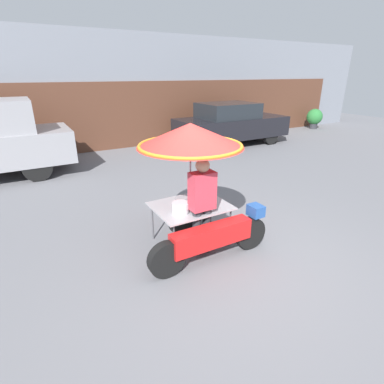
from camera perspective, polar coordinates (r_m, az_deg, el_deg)
name	(u,v)px	position (r m, az deg, el deg)	size (l,w,h in m)	color
ground_plane	(228,259)	(4.78, 6.79, -12.48)	(36.00, 36.00, 0.00)	slate
shopfront_building	(86,92)	(12.39, -19.47, 17.51)	(28.00, 2.06, 4.06)	gray
vendor_motorcycle_cart	(193,157)	(4.51, 0.29, 6.76)	(2.03, 1.61, 2.00)	black
vendor_person	(202,203)	(4.49, 1.94, -2.06)	(0.38, 0.22, 1.55)	#2D2D33
parked_car	(231,124)	(12.14, 7.38, 12.79)	(4.44, 1.84, 1.62)	black
potted_plant	(314,117)	(16.97, 22.29, 13.01)	(0.78, 0.78, 0.99)	#2D2D33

